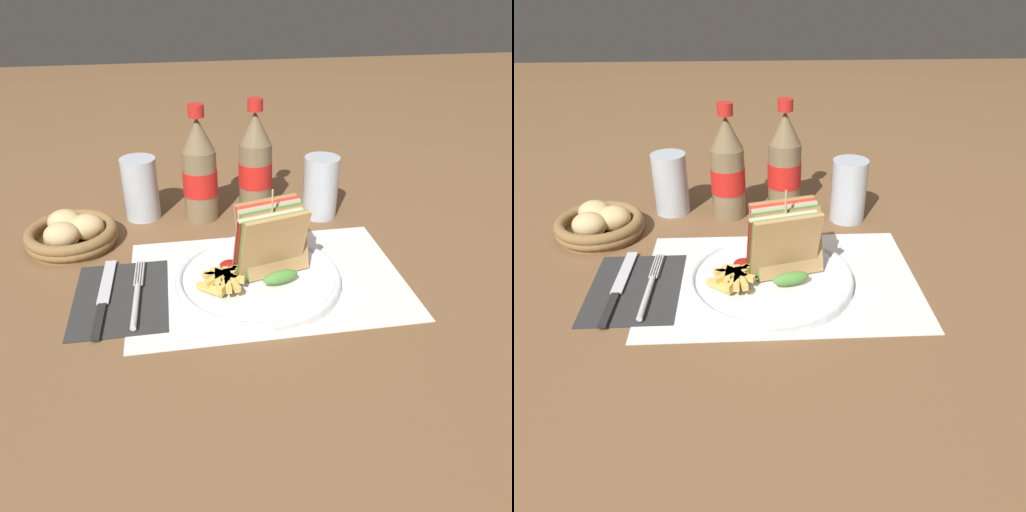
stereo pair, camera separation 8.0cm
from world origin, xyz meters
The scene contains 14 objects.
ground_plane centered at (0.00, 0.00, 0.00)m, with size 4.00×4.00×0.00m, color brown.
placemat centered at (0.00, 0.00, 0.00)m, with size 0.44×0.30×0.00m.
plate_main centered at (-0.02, -0.01, 0.01)m, with size 0.27×0.27×0.02m.
club_sandwich centered at (0.01, 0.00, 0.07)m, with size 0.13×0.11×0.14m.
fries_pile centered at (-0.07, -0.03, 0.03)m, with size 0.09×0.09×0.02m.
ketchup_blob centered at (-0.06, 0.01, 0.03)m, with size 0.03×0.03×0.01m.
napkin centered at (-0.23, -0.01, 0.00)m, with size 0.14×0.20×0.00m.
fork centered at (-0.21, -0.03, 0.01)m, with size 0.02×0.18×0.01m.
knife centered at (-0.26, -0.02, 0.01)m, with size 0.02×0.21×0.00m.
coke_bottle_near centered at (-0.09, 0.25, 0.10)m, with size 0.07×0.07×0.23m.
coke_bottle_far centered at (0.03, 0.27, 0.10)m, with size 0.07×0.07×0.23m.
glass_near centered at (0.15, 0.22, 0.06)m, with size 0.07×0.07×0.12m.
glass_far centered at (-0.20, 0.27, 0.06)m, with size 0.07×0.07×0.12m.
bread_basket centered at (-0.33, 0.17, 0.02)m, with size 0.16×0.16×0.06m.
Camera 1 is at (-0.13, -0.67, 0.45)m, focal length 35.00 mm.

